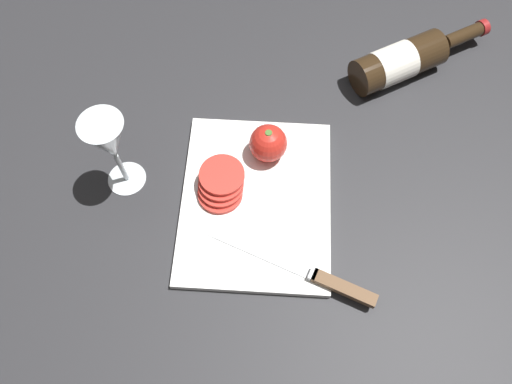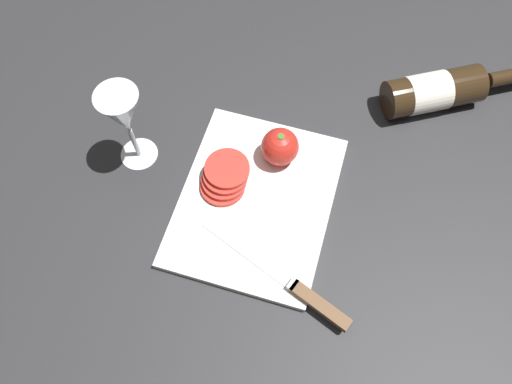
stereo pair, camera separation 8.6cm
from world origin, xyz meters
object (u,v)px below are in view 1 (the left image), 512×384
Objects in this scene: wine_bottle at (403,61)px; wine_glass at (109,143)px; tomato_slice_stack_near at (221,184)px; knife at (327,281)px; whole_tomato at (268,143)px.

wine_bottle is 0.59m from wine_glass.
tomato_slice_stack_near is (-0.30, 0.34, -0.00)m from wine_bottle.
knife is at bearing -130.40° from tomato_slice_stack_near.
whole_tomato is at bearing -44.25° from knife.
knife is (-0.24, -0.11, -0.03)m from whole_tomato.
whole_tomato is 0.26m from knife.
whole_tomato is (0.06, -0.26, -0.08)m from wine_glass.
knife is (-0.18, -0.37, -0.10)m from wine_glass.
knife is at bearing -115.90° from wine_glass.
whole_tomato is at bearing -44.86° from tomato_slice_stack_near.
whole_tomato is 0.25× the size of knife.
whole_tomato reaches higher than wine_bottle.
wine_bottle is at bearing -50.06° from whole_tomato.
wine_bottle is at bearing -86.93° from knife.
wine_bottle is at bearing -48.77° from tomato_slice_stack_near.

